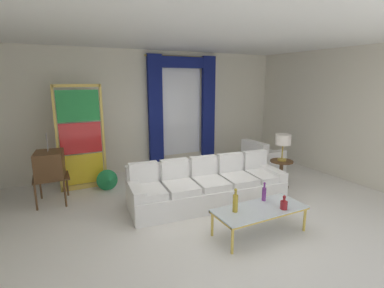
% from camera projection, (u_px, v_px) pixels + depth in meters
% --- Properties ---
extents(ground_plane, '(16.00, 16.00, 0.00)m').
position_uv_depth(ground_plane, '(214.00, 212.00, 5.11)').
color(ground_plane, white).
extents(wall_rear, '(8.00, 0.12, 3.00)m').
position_uv_depth(wall_rear, '(153.00, 111.00, 7.45)').
color(wall_rear, silver).
rests_on(wall_rear, ground).
extents(wall_right, '(0.12, 7.00, 3.00)m').
position_uv_depth(wall_right, '(333.00, 113.00, 6.93)').
color(wall_right, silver).
rests_on(wall_right, ground).
extents(ceiling_slab, '(8.00, 7.60, 0.04)m').
position_uv_depth(ceiling_slab, '(193.00, 37.00, 5.15)').
color(ceiling_slab, white).
extents(curtained_window, '(2.00, 0.17, 2.70)m').
position_uv_depth(curtained_window, '(183.00, 101.00, 7.59)').
color(curtained_window, white).
rests_on(curtained_window, ground).
extents(couch_white_long, '(2.99, 1.19, 0.86)m').
position_uv_depth(couch_white_long, '(207.00, 187.00, 5.47)').
color(couch_white_long, white).
rests_on(couch_white_long, ground).
extents(coffee_table, '(1.42, 0.60, 0.41)m').
position_uv_depth(coffee_table, '(260.00, 210.00, 4.32)').
color(coffee_table, silver).
rests_on(coffee_table, ground).
extents(bottle_blue_decanter, '(0.06, 0.06, 0.31)m').
position_uv_depth(bottle_blue_decanter, '(264.00, 193.00, 4.56)').
color(bottle_blue_decanter, '#753384').
rests_on(bottle_blue_decanter, coffee_table).
extents(bottle_crystal_tall, '(0.08, 0.08, 0.36)m').
position_uv_depth(bottle_crystal_tall, '(235.00, 202.00, 4.17)').
color(bottle_crystal_tall, gold).
rests_on(bottle_crystal_tall, coffee_table).
extents(bottle_amber_squat, '(0.11, 0.11, 0.21)m').
position_uv_depth(bottle_amber_squat, '(284.00, 204.00, 4.27)').
color(bottle_amber_squat, maroon).
rests_on(bottle_amber_squat, coffee_table).
extents(vintage_tv, '(0.62, 0.65, 1.35)m').
position_uv_depth(vintage_tv, '(50.00, 166.00, 5.35)').
color(vintage_tv, brown).
rests_on(vintage_tv, ground).
extents(armchair_white, '(0.85, 0.85, 0.80)m').
position_uv_depth(armchair_white, '(262.00, 160.00, 7.33)').
color(armchair_white, white).
rests_on(armchair_white, ground).
extents(stained_glass_divider, '(0.95, 0.05, 2.20)m').
position_uv_depth(stained_glass_divider, '(81.00, 140.00, 6.00)').
color(stained_glass_divider, gold).
rests_on(stained_glass_divider, ground).
extents(peacock_figurine, '(0.44, 0.60, 0.50)m').
position_uv_depth(peacock_figurine, '(108.00, 181.00, 6.04)').
color(peacock_figurine, beige).
rests_on(peacock_figurine, ground).
extents(round_side_table, '(0.48, 0.48, 0.59)m').
position_uv_depth(round_side_table, '(281.00, 171.00, 6.24)').
color(round_side_table, brown).
rests_on(round_side_table, ground).
extents(table_lamp_brass, '(0.32, 0.32, 0.57)m').
position_uv_depth(table_lamp_brass, '(283.00, 141.00, 6.09)').
color(table_lamp_brass, '#B29338').
rests_on(table_lamp_brass, round_side_table).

